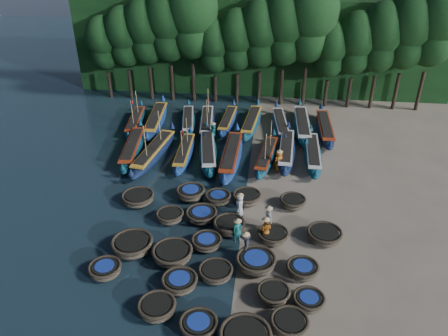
# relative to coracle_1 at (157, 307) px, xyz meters

# --- Properties ---
(ground) EXTENTS (120.00, 120.00, 0.00)m
(ground) POSITION_rel_coracle_1_xyz_m (3.70, 8.71, -0.42)
(ground) COLOR gray
(ground) RESTS_ON ground
(foliage_wall) EXTENTS (40.00, 3.00, 10.00)m
(foliage_wall) POSITION_rel_coracle_1_xyz_m (3.70, 32.21, 4.58)
(foliage_wall) COLOR black
(foliage_wall) RESTS_ON ground
(coracle_1) EXTENTS (2.29, 2.29, 0.73)m
(coracle_1) POSITION_rel_coracle_1_xyz_m (0.00, 0.00, 0.00)
(coracle_1) COLOR #4E4331
(coracle_1) RESTS_ON ground
(coracle_2) EXTENTS (2.32, 2.32, 0.70)m
(coracle_2) POSITION_rel_coracle_1_xyz_m (2.24, -0.83, -0.01)
(coracle_2) COLOR #4E4331
(coracle_2) RESTS_ON ground
(coracle_4) EXTENTS (1.92, 1.92, 0.72)m
(coracle_4) POSITION_rel_coracle_1_xyz_m (6.58, -0.25, -0.01)
(coracle_4) COLOR #4E4331
(coracle_4) RESTS_ON ground
(coracle_5) EXTENTS (1.87, 1.87, 0.68)m
(coracle_5) POSITION_rel_coracle_1_xyz_m (-3.54, 2.36, -0.03)
(coracle_5) COLOR #4E4331
(coracle_5) RESTS_ON ground
(coracle_6) EXTENTS (2.37, 2.37, 0.70)m
(coracle_6) POSITION_rel_coracle_1_xyz_m (0.77, 1.88, -0.02)
(coracle_6) COLOR #4E4331
(coracle_6) RESTS_ON ground
(coracle_7) EXTENTS (2.24, 2.24, 0.65)m
(coracle_7) POSITION_rel_coracle_1_xyz_m (2.59, 2.87, -0.05)
(coracle_7) COLOR #4E4331
(coracle_7) RESTS_ON ground
(coracle_8) EXTENTS (1.79, 1.79, 0.69)m
(coracle_8) POSITION_rel_coracle_1_xyz_m (5.80, 1.60, -0.02)
(coracle_8) COLOR #4E4331
(coracle_8) RESTS_ON ground
(coracle_9) EXTENTS (1.89, 1.89, 0.66)m
(coracle_9) POSITION_rel_coracle_1_xyz_m (7.59, 1.35, -0.04)
(coracle_9) COLOR #4E4331
(coracle_9) RESTS_ON ground
(coracle_10) EXTENTS (3.08, 3.08, 0.84)m
(coracle_10) POSITION_rel_coracle_1_xyz_m (-2.60, 4.44, 0.06)
(coracle_10) COLOR #4E4331
(coracle_10) RESTS_ON ground
(coracle_11) EXTENTS (2.77, 2.77, 0.78)m
(coracle_11) POSITION_rel_coracle_1_xyz_m (-0.08, 3.99, 0.03)
(coracle_11) COLOR #4E4331
(coracle_11) RESTS_ON ground
(coracle_12) EXTENTS (2.29, 2.29, 0.67)m
(coracle_12) POSITION_rel_coracle_1_xyz_m (1.72, 5.30, -0.03)
(coracle_12) COLOR #4E4331
(coracle_12) RESTS_ON ground
(coracle_13) EXTENTS (2.41, 2.41, 0.79)m
(coracle_13) POSITION_rel_coracle_1_xyz_m (4.77, 3.84, 0.04)
(coracle_13) COLOR #4E4331
(coracle_13) RESTS_ON ground
(coracle_14) EXTENTS (1.86, 1.86, 0.70)m
(coracle_14) POSITION_rel_coracle_1_xyz_m (7.37, 3.59, -0.01)
(coracle_14) COLOR #4E4331
(coracle_14) RESTS_ON ground
(coracle_15) EXTENTS (2.24, 2.24, 0.70)m
(coracle_15) POSITION_rel_coracle_1_xyz_m (-1.03, 7.59, -0.02)
(coracle_15) COLOR #4E4331
(coracle_15) RESTS_ON ground
(coracle_16) EXTENTS (2.27, 2.27, 0.70)m
(coracle_16) POSITION_rel_coracle_1_xyz_m (1.00, 7.95, -0.02)
(coracle_16) COLOR #4E4331
(coracle_16) RESTS_ON ground
(coracle_17) EXTENTS (2.31, 2.31, 0.79)m
(coracle_17) POSITION_rel_coracle_1_xyz_m (2.93, 6.96, 0.03)
(coracle_17) COLOR #4E4331
(coracle_17) RESTS_ON ground
(coracle_18) EXTENTS (2.14, 2.14, 0.65)m
(coracle_18) POSITION_rel_coracle_1_xyz_m (5.69, 6.41, -0.05)
(coracle_18) COLOR #4E4331
(coracle_18) RESTS_ON ground
(coracle_19) EXTENTS (2.27, 2.27, 0.72)m
(coracle_19) POSITION_rel_coracle_1_xyz_m (8.83, 6.74, -0.01)
(coracle_19) COLOR #4E4331
(coracle_19) RESTS_ON ground
(coracle_20) EXTENTS (2.28, 2.28, 0.74)m
(coracle_20) POSITION_rel_coracle_1_xyz_m (-3.68, 9.35, 0.00)
(coracle_20) COLOR #4E4331
(coracle_20) RESTS_ON ground
(coracle_21) EXTENTS (2.31, 2.31, 0.82)m
(coracle_21) POSITION_rel_coracle_1_xyz_m (-0.15, 10.31, 0.06)
(coracle_21) COLOR #4E4331
(coracle_21) RESTS_ON ground
(coracle_22) EXTENTS (2.13, 2.13, 0.73)m
(coracle_22) POSITION_rel_coracle_1_xyz_m (1.83, 9.98, 0.00)
(coracle_22) COLOR #4E4331
(coracle_22) RESTS_ON ground
(coracle_23) EXTENTS (2.03, 2.03, 0.75)m
(coracle_23) POSITION_rel_coracle_1_xyz_m (3.82, 10.27, 0.01)
(coracle_23) COLOR #4E4331
(coracle_23) RESTS_ON ground
(coracle_24) EXTENTS (2.04, 2.04, 0.73)m
(coracle_24) POSITION_rel_coracle_1_xyz_m (6.99, 10.08, 0.00)
(coracle_24) COLOR #4E4331
(coracle_24) RESTS_ON ground
(long_boat_1) EXTENTS (2.35, 8.35, 1.48)m
(long_boat_1) POSITION_rel_coracle_1_xyz_m (-6.11, 16.22, 0.14)
(long_boat_1) COLOR #0D3D4D
(long_boat_1) RESTS_ON ground
(long_boat_2) EXTENTS (2.81, 8.78, 3.77)m
(long_boat_2) POSITION_rel_coracle_1_xyz_m (-4.14, 15.66, 0.18)
(long_boat_2) COLOR #0E1F36
(long_boat_2) RESTS_ON ground
(long_boat_3) EXTENTS (1.50, 7.43, 3.16)m
(long_boat_3) POSITION_rel_coracle_1_xyz_m (-1.70, 16.08, 0.08)
(long_boat_3) COLOR navy
(long_boat_3) RESTS_ON ground
(long_boat_4) EXTENTS (2.82, 8.24, 1.47)m
(long_boat_4) POSITION_rel_coracle_1_xyz_m (0.21, 16.39, 0.14)
(long_boat_4) COLOR #0D3D4D
(long_boat_4) RESTS_ON ground
(long_boat_5) EXTENTS (1.77, 9.03, 1.59)m
(long_boat_5) POSITION_rel_coracle_1_xyz_m (2.19, 15.82, 0.19)
(long_boat_5) COLOR navy
(long_boat_5) RESTS_ON ground
(long_boat_6) EXTENTS (2.36, 7.44, 3.19)m
(long_boat_6) POSITION_rel_coracle_1_xyz_m (5.01, 16.22, 0.09)
(long_boat_6) COLOR #0D3D4D
(long_boat_6) RESTS_ON ground
(long_boat_7) EXTENTS (1.87, 8.28, 1.46)m
(long_boat_7) POSITION_rel_coracle_1_xyz_m (6.61, 17.26, 0.14)
(long_boat_7) COLOR #0E1F36
(long_boat_7) RESTS_ON ground
(long_boat_8) EXTENTS (1.49, 8.03, 1.41)m
(long_boat_8) POSITION_rel_coracle_1_xyz_m (8.74, 16.98, 0.12)
(long_boat_8) COLOR #0D3D4D
(long_boat_8) RESTS_ON ground
(long_boat_9) EXTENTS (2.10, 7.40, 3.16)m
(long_boat_9) POSITION_rel_coracle_1_xyz_m (-7.45, 21.60, 0.08)
(long_boat_9) COLOR #0D3D4D
(long_boat_9) RESTS_ON ground
(long_boat_10) EXTENTS (2.13, 8.82, 1.56)m
(long_boat_10) POSITION_rel_coracle_1_xyz_m (-5.55, 21.96, 0.17)
(long_boat_10) COLOR navy
(long_boat_10) RESTS_ON ground
(long_boat_11) EXTENTS (2.49, 7.29, 1.30)m
(long_boat_11) POSITION_rel_coracle_1_xyz_m (-2.54, 22.33, 0.08)
(long_boat_11) COLOR #0D3D4D
(long_boat_11) RESTS_ON ground
(long_boat_12) EXTENTS (2.23, 8.04, 3.43)m
(long_boat_12) POSITION_rel_coracle_1_xyz_m (-0.72, 22.08, 0.13)
(long_boat_12) COLOR #0E1F36
(long_boat_12) RESTS_ON ground
(long_boat_13) EXTENTS (1.78, 7.25, 1.28)m
(long_boat_13) POSITION_rel_coracle_1_xyz_m (1.17, 22.83, 0.07)
(long_boat_13) COLOR navy
(long_boat_13) RESTS_ON ground
(long_boat_14) EXTENTS (2.22, 8.04, 1.42)m
(long_boat_14) POSITION_rel_coracle_1_xyz_m (3.43, 22.58, 0.12)
(long_boat_14) COLOR #0D3D4D
(long_boat_14) RESTS_ON ground
(long_boat_15) EXTENTS (2.19, 7.72, 1.37)m
(long_boat_15) POSITION_rel_coracle_1_xyz_m (6.12, 22.51, 0.10)
(long_boat_15) COLOR navy
(long_boat_15) RESTS_ON ground
(long_boat_16) EXTENTS (1.80, 9.01, 1.59)m
(long_boat_16) POSITION_rel_coracle_1_xyz_m (8.09, 22.29, 0.18)
(long_boat_16) COLOR #0D3D4D
(long_boat_16) RESTS_ON ground
(long_boat_17) EXTENTS (1.60, 8.45, 1.49)m
(long_boat_17) POSITION_rel_coracle_1_xyz_m (10.13, 21.94, 0.15)
(long_boat_17) COLOR #0E1F36
(long_boat_17) RESTS_ON ground
(fisherman_0) EXTENTS (0.54, 0.83, 1.89)m
(fisherman_0) POSITION_rel_coracle_1_xyz_m (3.45, 8.70, 0.49)
(fisherman_0) COLOR beige
(fisherman_0) RESTS_ON ground
(fisherman_1) EXTENTS (0.68, 0.60, 1.76)m
(fisherman_1) POSITION_rel_coracle_1_xyz_m (3.53, 6.12, 0.48)
(fisherman_1) COLOR #186661
(fisherman_1) RESTS_ON ground
(fisherman_2) EXTENTS (0.87, 0.72, 1.85)m
(fisherman_2) POSITION_rel_coracle_1_xyz_m (5.21, 6.34, 0.46)
(fisherman_2) COLOR #B75F18
(fisherman_2) RESTS_ON ground
(fisherman_3) EXTENTS (0.68, 1.10, 1.84)m
(fisherman_3) POSITION_rel_coracle_1_xyz_m (4.09, 4.82, 0.44)
(fisherman_3) COLOR black
(fisherman_3) RESTS_ON ground
(fisherman_4) EXTENTS (0.76, 1.07, 1.88)m
(fisherman_4) POSITION_rel_coracle_1_xyz_m (5.35, 7.45, 0.49)
(fisherman_4) COLOR beige
(fisherman_4) RESTS_ON ground
(fisherman_5) EXTENTS (0.61, 1.62, 1.92)m
(fisherman_5) POSITION_rel_coracle_1_xyz_m (0.24, 19.41, 0.47)
(fisherman_5) COLOR #186661
(fisherman_5) RESTS_ON ground
(fisherman_6) EXTENTS (1.01, 0.98, 1.95)m
(fisherman_6) POSITION_rel_coracle_1_xyz_m (5.99, 14.93, 0.51)
(fisherman_6) COLOR #B75F18
(fisherman_6) RESTS_ON ground
(tree_0) EXTENTS (3.68, 3.68, 8.68)m
(tree_0) POSITION_rel_coracle_1_xyz_m (-12.30, 28.71, 5.55)
(tree_0) COLOR black
(tree_0) RESTS_ON ground
(tree_1) EXTENTS (4.09, 4.09, 9.65)m
(tree_1) POSITION_rel_coracle_1_xyz_m (-10.00, 28.71, 6.23)
(tree_1) COLOR black
(tree_1) RESTS_ON ground
(tree_2) EXTENTS (4.51, 4.51, 10.63)m
(tree_2) POSITION_rel_coracle_1_xyz_m (-7.70, 28.71, 6.90)
(tree_2) COLOR black
(tree_2) RESTS_ON ground
(tree_3) EXTENTS (4.92, 4.92, 11.60)m
(tree_3) POSITION_rel_coracle_1_xyz_m (-5.40, 28.71, 7.58)
(tree_3) COLOR black
(tree_3) RESTS_ON ground
(tree_4) EXTENTS (5.34, 5.34, 12.58)m
(tree_4) POSITION_rel_coracle_1_xyz_m (-3.10, 28.71, 8.25)
(tree_4) COLOR black
(tree_4) RESTS_ON ground
(tree_5) EXTENTS (3.68, 3.68, 8.68)m
(tree_5) POSITION_rel_coracle_1_xyz_m (-0.80, 28.71, 5.55)
(tree_5) COLOR black
(tree_5) RESTS_ON ground
(tree_6) EXTENTS (4.09, 4.09, 9.65)m
(tree_6) POSITION_rel_coracle_1_xyz_m (1.50, 28.71, 6.23)
(tree_6) COLOR black
(tree_6) RESTS_ON ground
(tree_7) EXTENTS (4.51, 4.51, 10.63)m
(tree_7) POSITION_rel_coracle_1_xyz_m (3.80, 28.71, 6.90)
(tree_7) COLOR black
(tree_7) RESTS_ON ground
(tree_8) EXTENTS (4.92, 4.92, 11.60)m
(tree_8) POSITION_rel_coracle_1_xyz_m (6.10, 28.71, 7.58)
(tree_8) COLOR black
(tree_8) RESTS_ON ground
(tree_9) EXTENTS (5.34, 5.34, 12.58)m
(tree_9) POSITION_rel_coracle_1_xyz_m (8.40, 28.71, 8.25)
(tree_9) COLOR black
(tree_9) RESTS_ON ground
(tree_10) EXTENTS (3.68, 3.68, 8.68)m
(tree_10) POSITION_rel_coracle_1_xyz_m (10.70, 28.71, 5.55)
(tree_10) COLOR black
(tree_10) RESTS_ON ground
(tree_11) EXTENTS (4.09, 4.09, 9.65)m
(tree_11) POSITION_rel_coracle_1_xyz_m (13.00, 28.71, 6.23)
(tree_11) COLOR black
(tree_11) RESTS_ON ground
(tree_12) EXTENTS (4.51, 4.51, 10.63)m
(tree_12) POSITION_rel_coracle_1_xyz_m (15.30, 28.71, 6.90)
(tree_12) COLOR black
(tree_12) RESTS_ON ground
(tree_13) EXTENTS (4.92, 4.92, 11.60)m
(tree_13) POSITION_rel_coracle_1_xyz_m (17.60, 28.71, 7.58)
(tree_13) COLOR black
(tree_13) RESTS_ON ground
(tree_14) EXTENTS (5.34, 5.34, 12.58)m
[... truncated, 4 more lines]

